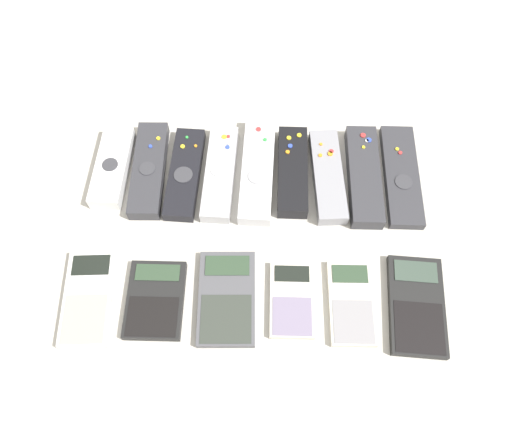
{
  "coord_description": "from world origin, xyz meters",
  "views": [
    {
      "loc": [
        0.01,
        -0.33,
        0.72
      ],
      "look_at": [
        0.0,
        0.02,
        0.01
      ],
      "focal_mm": 35.0,
      "sensor_mm": 36.0,
      "label": 1
    }
  ],
  "objects_px": {
    "calculator_0": "(89,298)",
    "calculator_5": "(417,305)",
    "remote_1": "(149,170)",
    "calculator_1": "(155,300)",
    "remote_8": "(401,176)",
    "remote_2": "(185,174)",
    "calculator_2": "(227,298)",
    "calculator_4": "(351,303)",
    "remote_4": "(256,170)",
    "remote_7": "(364,176)",
    "remote_6": "(328,176)",
    "calculator_3": "(292,300)",
    "remote_5": "(293,171)",
    "remote_0": "(113,167)",
    "remote_3": "(220,173)"
  },
  "relations": [
    {
      "from": "calculator_0",
      "to": "calculator_1",
      "type": "xyz_separation_m",
      "value": [
        0.1,
        0.0,
        -0.0
      ]
    },
    {
      "from": "calculator_0",
      "to": "calculator_4",
      "type": "bearing_deg",
      "value": -2.57
    },
    {
      "from": "remote_7",
      "to": "remote_1",
      "type": "bearing_deg",
      "value": 179.26
    },
    {
      "from": "calculator_4",
      "to": "calculator_5",
      "type": "height_order",
      "value": "calculator_5"
    },
    {
      "from": "remote_7",
      "to": "calculator_5",
      "type": "bearing_deg",
      "value": -74.15
    },
    {
      "from": "remote_2",
      "to": "remote_5",
      "type": "relative_size",
      "value": 1.05
    },
    {
      "from": "remote_0",
      "to": "remote_8",
      "type": "relative_size",
      "value": 0.78
    },
    {
      "from": "remote_0",
      "to": "calculator_5",
      "type": "height_order",
      "value": "remote_0"
    },
    {
      "from": "remote_2",
      "to": "calculator_4",
      "type": "xyz_separation_m",
      "value": [
        0.27,
        -0.22,
        -0.0
      ]
    },
    {
      "from": "remote_7",
      "to": "calculator_0",
      "type": "relative_size",
      "value": 1.25
    },
    {
      "from": "remote_5",
      "to": "calculator_5",
      "type": "height_order",
      "value": "remote_5"
    },
    {
      "from": "calculator_0",
      "to": "calculator_5",
      "type": "height_order",
      "value": "calculator_0"
    },
    {
      "from": "remote_6",
      "to": "remote_2",
      "type": "bearing_deg",
      "value": 176.38
    },
    {
      "from": "remote_5",
      "to": "calculator_1",
      "type": "relative_size",
      "value": 1.39
    },
    {
      "from": "remote_3",
      "to": "calculator_2",
      "type": "bearing_deg",
      "value": -81.8
    },
    {
      "from": "remote_0",
      "to": "remote_8",
      "type": "bearing_deg",
      "value": 2.08
    },
    {
      "from": "calculator_2",
      "to": "remote_7",
      "type": "bearing_deg",
      "value": 43.17
    },
    {
      "from": "remote_2",
      "to": "calculator_2",
      "type": "xyz_separation_m",
      "value": [
        0.08,
        -0.22,
        -0.0
      ]
    },
    {
      "from": "remote_2",
      "to": "calculator_0",
      "type": "bearing_deg",
      "value": -116.59
    },
    {
      "from": "remote_0",
      "to": "remote_6",
      "type": "xyz_separation_m",
      "value": [
        0.36,
        -0.01,
        -0.0
      ]
    },
    {
      "from": "calculator_0",
      "to": "calculator_5",
      "type": "relative_size",
      "value": 0.96
    },
    {
      "from": "calculator_0",
      "to": "calculator_1",
      "type": "relative_size",
      "value": 1.25
    },
    {
      "from": "remote_4",
      "to": "remote_0",
      "type": "bearing_deg",
      "value": -177.72
    },
    {
      "from": "remote_8",
      "to": "calculator_0",
      "type": "height_order",
      "value": "same"
    },
    {
      "from": "calculator_1",
      "to": "remote_0",
      "type": "bearing_deg",
      "value": 113.43
    },
    {
      "from": "calculator_3",
      "to": "calculator_4",
      "type": "bearing_deg",
      "value": -1.36
    },
    {
      "from": "remote_0",
      "to": "remote_2",
      "type": "relative_size",
      "value": 0.87
    },
    {
      "from": "remote_2",
      "to": "remote_4",
      "type": "height_order",
      "value": "remote_4"
    },
    {
      "from": "calculator_2",
      "to": "calculator_4",
      "type": "bearing_deg",
      "value": -2.32
    },
    {
      "from": "remote_2",
      "to": "calculator_3",
      "type": "relative_size",
      "value": 1.51
    },
    {
      "from": "calculator_4",
      "to": "remote_1",
      "type": "bearing_deg",
      "value": 145.18
    },
    {
      "from": "calculator_1",
      "to": "calculator_2",
      "type": "bearing_deg",
      "value": 3.21
    },
    {
      "from": "remote_6",
      "to": "remote_8",
      "type": "xyz_separation_m",
      "value": [
        0.13,
        0.01,
        -0.0
      ]
    },
    {
      "from": "remote_5",
      "to": "calculator_4",
      "type": "bearing_deg",
      "value": -68.48
    },
    {
      "from": "remote_1",
      "to": "calculator_4",
      "type": "bearing_deg",
      "value": -35.24
    },
    {
      "from": "calculator_2",
      "to": "calculator_3",
      "type": "bearing_deg",
      "value": -1.59
    },
    {
      "from": "remote_8",
      "to": "calculator_5",
      "type": "height_order",
      "value": "remote_8"
    },
    {
      "from": "remote_6",
      "to": "calculator_3",
      "type": "distance_m",
      "value": 0.23
    },
    {
      "from": "remote_2",
      "to": "calculator_1",
      "type": "xyz_separation_m",
      "value": [
        -0.02,
        -0.22,
        -0.0
      ]
    },
    {
      "from": "remote_2",
      "to": "calculator_5",
      "type": "relative_size",
      "value": 1.12
    },
    {
      "from": "remote_2",
      "to": "remote_8",
      "type": "xyz_separation_m",
      "value": [
        0.37,
        0.01,
        -0.0
      ]
    },
    {
      "from": "remote_0",
      "to": "calculator_3",
      "type": "relative_size",
      "value": 1.31
    },
    {
      "from": "remote_2",
      "to": "calculator_0",
      "type": "xyz_separation_m",
      "value": [
        -0.12,
        -0.22,
        -0.0
      ]
    },
    {
      "from": "calculator_5",
      "to": "remote_5",
      "type": "bearing_deg",
      "value": 132.2
    },
    {
      "from": "remote_5",
      "to": "calculator_0",
      "type": "relative_size",
      "value": 1.11
    },
    {
      "from": "remote_6",
      "to": "calculator_3",
      "type": "xyz_separation_m",
      "value": [
        -0.06,
        -0.22,
        -0.01
      ]
    },
    {
      "from": "remote_1",
      "to": "remote_6",
      "type": "distance_m",
      "value": 0.3
    },
    {
      "from": "remote_1",
      "to": "calculator_1",
      "type": "xyz_separation_m",
      "value": [
        0.04,
        -0.23,
        -0.0
      ]
    },
    {
      "from": "calculator_3",
      "to": "remote_7",
      "type": "bearing_deg",
      "value": 60.92
    },
    {
      "from": "calculator_5",
      "to": "calculator_3",
      "type": "bearing_deg",
      "value": -177.98
    }
  ]
}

